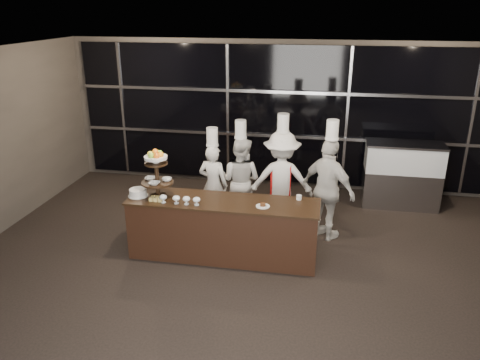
% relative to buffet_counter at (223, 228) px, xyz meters
% --- Properties ---
extents(room, '(10.00, 10.00, 10.00)m').
position_rel_buffet_counter_xyz_m(room, '(0.63, -1.80, 1.03)').
color(room, black).
rests_on(room, ground).
extents(window_wall, '(8.60, 0.10, 2.80)m').
position_rel_buffet_counter_xyz_m(window_wall, '(0.63, 3.13, 1.04)').
color(window_wall, black).
rests_on(window_wall, ground).
extents(buffet_counter, '(2.84, 0.74, 0.92)m').
position_rel_buffet_counter_xyz_m(buffet_counter, '(0.00, 0.00, 0.00)').
color(buffet_counter, black).
rests_on(buffet_counter, ground).
extents(display_stand, '(0.48, 0.48, 0.74)m').
position_rel_buffet_counter_xyz_m(display_stand, '(-1.00, -0.00, 0.87)').
color(display_stand, black).
rests_on(display_stand, buffet_counter).
extents(compotes, '(0.61, 0.11, 0.12)m').
position_rel_buffet_counter_xyz_m(compotes, '(-0.58, -0.22, 0.54)').
color(compotes, silver).
rests_on(compotes, buffet_counter).
extents(layer_cake, '(0.30, 0.30, 0.11)m').
position_rel_buffet_counter_xyz_m(layer_cake, '(-1.30, -0.05, 0.51)').
color(layer_cake, white).
rests_on(layer_cake, buffet_counter).
extents(pastry_squares, '(0.20, 0.13, 0.05)m').
position_rel_buffet_counter_xyz_m(pastry_squares, '(-0.96, -0.16, 0.48)').
color(pastry_squares, '#EAD072').
rests_on(pastry_squares, buffet_counter).
extents(small_plate, '(0.20, 0.20, 0.05)m').
position_rel_buffet_counter_xyz_m(small_plate, '(0.61, -0.10, 0.47)').
color(small_plate, white).
rests_on(small_plate, buffet_counter).
extents(chef_cup, '(0.08, 0.08, 0.07)m').
position_rel_buffet_counter_xyz_m(chef_cup, '(1.10, 0.25, 0.49)').
color(chef_cup, white).
rests_on(chef_cup, buffet_counter).
extents(display_case, '(1.40, 0.61, 1.24)m').
position_rel_buffet_counter_xyz_m(display_case, '(2.89, 2.50, 0.22)').
color(display_case, '#A5A5AA').
rests_on(display_case, ground).
extents(chef_a, '(0.57, 0.43, 1.73)m').
position_rel_buffet_counter_xyz_m(chef_a, '(-0.42, 1.11, 0.29)').
color(chef_a, silver).
rests_on(chef_a, ground).
extents(chef_b, '(0.87, 0.75, 1.83)m').
position_rel_buffet_counter_xyz_m(chef_b, '(0.03, 1.29, 0.32)').
color(chef_b, silver).
rests_on(chef_b, ground).
extents(chef_c, '(1.14, 0.72, 1.98)m').
position_rel_buffet_counter_xyz_m(chef_c, '(0.74, 1.25, 0.38)').
color(chef_c, white).
rests_on(chef_c, ground).
extents(chef_d, '(1.04, 0.92, 1.99)m').
position_rel_buffet_counter_xyz_m(chef_d, '(1.52, 0.91, 0.40)').
color(chef_d, silver).
rests_on(chef_d, ground).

